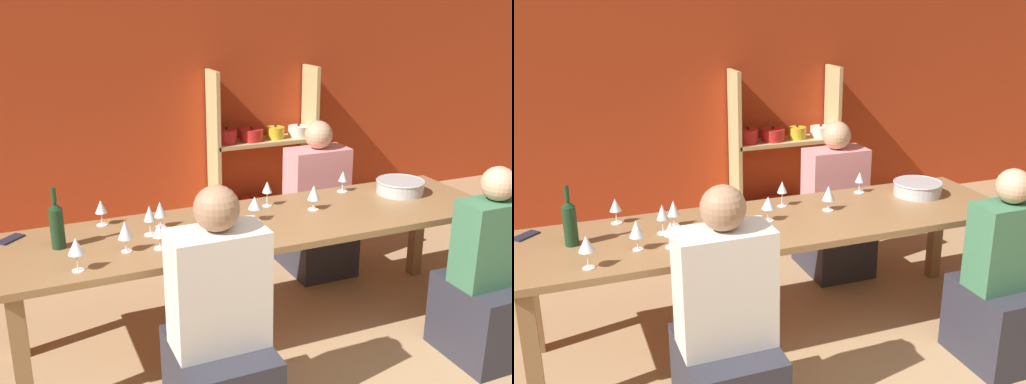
% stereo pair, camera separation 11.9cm
% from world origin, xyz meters
% --- Properties ---
extents(wall_back_red, '(8.80, 0.06, 2.70)m').
position_xyz_m(wall_back_red, '(0.00, 3.83, 1.35)').
color(wall_back_red, '#B23819').
rests_on(wall_back_red, ground_plane).
extents(shelf_unit, '(1.03, 0.30, 1.41)m').
position_xyz_m(shelf_unit, '(0.94, 3.63, 0.53)').
color(shelf_unit, tan).
rests_on(shelf_unit, ground_plane).
extents(dining_table, '(2.98, 0.80, 0.76)m').
position_xyz_m(dining_table, '(0.07, 1.63, 0.67)').
color(dining_table, olive).
rests_on(dining_table, ground_plane).
extents(mixing_bowl, '(0.33, 0.33, 0.09)m').
position_xyz_m(mixing_bowl, '(1.14, 1.74, 0.81)').
color(mixing_bowl, '#B7BABC').
rests_on(mixing_bowl, dining_table).
extents(wine_bottle_green, '(0.07, 0.07, 0.34)m').
position_xyz_m(wine_bottle_green, '(-1.09, 1.69, 0.89)').
color(wine_bottle_green, '#19381E').
rests_on(wine_bottle_green, dining_table).
extents(wine_glass_white_a, '(0.08, 0.08, 0.17)m').
position_xyz_m(wine_glass_white_a, '(-1.03, 1.36, 0.88)').
color(wine_glass_white_a, white).
rests_on(wine_glass_white_a, dining_table).
extents(wine_glass_empty_a, '(0.08, 0.08, 0.15)m').
position_xyz_m(wine_glass_empty_a, '(0.03, 1.65, 0.86)').
color(wine_glass_empty_a, white).
rests_on(wine_glass_empty_a, dining_table).
extents(wine_glass_red_a, '(0.06, 0.06, 0.16)m').
position_xyz_m(wine_glass_red_a, '(0.20, 1.86, 0.87)').
color(wine_glass_red_a, white).
rests_on(wine_glass_red_a, dining_table).
extents(wine_glass_empty_b, '(0.07, 0.07, 0.17)m').
position_xyz_m(wine_glass_empty_b, '(-0.60, 1.67, 0.88)').
color(wine_glass_empty_b, white).
rests_on(wine_glass_empty_b, dining_table).
extents(wine_glass_empty_c, '(0.08, 0.08, 0.17)m').
position_xyz_m(wine_glass_empty_c, '(-0.77, 1.50, 0.87)').
color(wine_glass_empty_c, white).
rests_on(wine_glass_empty_c, dining_table).
extents(wine_glass_empty_d, '(0.08, 0.08, 0.16)m').
position_xyz_m(wine_glass_empty_d, '(0.44, 1.68, 0.86)').
color(wine_glass_empty_d, white).
rests_on(wine_glass_empty_d, dining_table).
extents(wine_glass_white_b, '(0.07, 0.07, 0.14)m').
position_xyz_m(wine_glass_white_b, '(-0.60, 1.46, 0.86)').
color(wine_glass_white_b, white).
rests_on(wine_glass_white_b, dining_table).
extents(wine_glass_empty_e, '(0.07, 0.07, 0.16)m').
position_xyz_m(wine_glass_empty_e, '(-0.31, 1.33, 0.88)').
color(wine_glass_empty_e, white).
rests_on(wine_glass_empty_e, dining_table).
extents(wine_glass_white_c, '(0.07, 0.07, 0.15)m').
position_xyz_m(wine_glass_white_c, '(0.80, 1.93, 0.86)').
color(wine_glass_white_c, white).
rests_on(wine_glass_white_c, dining_table).
extents(wine_glass_empty_f, '(0.07, 0.07, 0.16)m').
position_xyz_m(wine_glass_empty_f, '(-0.51, 1.77, 0.86)').
color(wine_glass_empty_f, white).
rests_on(wine_glass_empty_f, dining_table).
extents(wine_glass_empty_g, '(0.08, 0.08, 0.19)m').
position_xyz_m(wine_glass_empty_g, '(-0.30, 1.67, 0.89)').
color(wine_glass_empty_g, white).
rests_on(wine_glass_empty_g, dining_table).
extents(wine_glass_red_b, '(0.07, 0.07, 0.15)m').
position_xyz_m(wine_glass_red_b, '(-0.82, 1.93, 0.86)').
color(wine_glass_red_b, white).
rests_on(wine_glass_red_b, dining_table).
extents(cell_phone, '(0.16, 0.15, 0.01)m').
position_xyz_m(cell_phone, '(-1.32, 1.90, 0.76)').
color(cell_phone, '#1E2338').
rests_on(cell_phone, dining_table).
extents(person_near_a, '(0.44, 0.56, 1.25)m').
position_xyz_m(person_near_a, '(-0.47, 0.91, 0.45)').
color(person_near_a, '#2D2D38').
rests_on(person_near_a, ground_plane).
extents(person_far_a, '(0.45, 0.57, 1.17)m').
position_xyz_m(person_far_a, '(0.83, 2.34, 0.42)').
color(person_far_a, '#2D2D38').
rests_on(person_far_a, ground_plane).
extents(person_near_b, '(0.40, 0.49, 1.16)m').
position_xyz_m(person_near_b, '(1.15, 0.91, 0.42)').
color(person_near_b, '#2D2D38').
rests_on(person_near_b, ground_plane).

